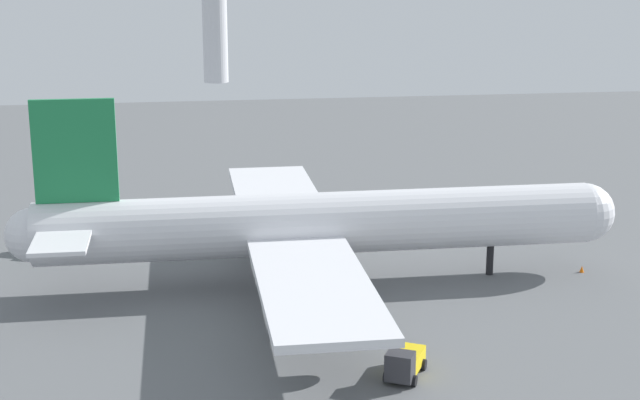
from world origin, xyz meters
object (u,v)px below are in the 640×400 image
at_px(cargo_loader, 50,242).
at_px(safety_cone_nose, 582,269).
at_px(maintenance_van, 404,363).
at_px(fuel_truck, 86,195).
at_px(cargo_airplane, 317,224).

xyz_separation_m(cargo_loader, safety_cone_nose, (52.44, -14.07, -0.85)).
bearing_deg(safety_cone_nose, maintenance_van, -137.58).
bearing_deg(safety_cone_nose, fuel_truck, 146.03).
distance_m(cargo_loader, maintenance_van, 45.80).
height_order(cargo_airplane, maintenance_van, cargo_airplane).
xyz_separation_m(cargo_airplane, safety_cone_nose, (26.20, -0.73, -5.46)).
bearing_deg(cargo_loader, safety_cone_nose, -15.02).
bearing_deg(cargo_loader, cargo_airplane, -26.95).
xyz_separation_m(cargo_airplane, maintenance_van, (3.41, -21.56, -4.61)).
height_order(fuel_truck, safety_cone_nose, fuel_truck).
distance_m(cargo_airplane, fuel_truck, 41.49).
xyz_separation_m(fuel_truck, maintenance_van, (27.72, -54.86, 0.09)).
xyz_separation_m(cargo_airplane, fuel_truck, (-24.31, 33.29, -4.70)).
height_order(fuel_truck, cargo_loader, cargo_loader).
bearing_deg(maintenance_van, safety_cone_nose, 42.42).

